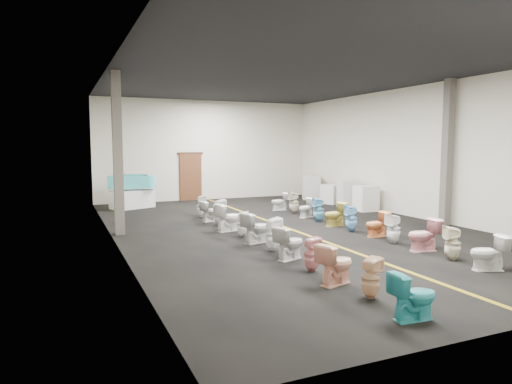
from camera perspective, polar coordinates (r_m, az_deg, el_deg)
floor at (r=13.83m, az=3.91°, el=-4.51°), size 16.00×16.00×0.00m
ceiling at (r=13.75m, az=4.04°, el=14.27°), size 16.00×16.00×0.00m
wall_back at (r=21.03m, az=-6.15°, el=5.20°), size 10.00×0.00×10.00m
wall_left at (r=12.14m, az=-17.53°, el=4.47°), size 0.00×16.00×16.00m
wall_right at (r=16.51m, az=19.62°, el=4.71°), size 0.00×16.00×16.00m
aisle_stripe at (r=13.83m, az=3.91°, el=-4.50°), size 0.12×15.60×0.01m
back_door at (r=20.80m, az=-8.17°, el=1.86°), size 1.00×0.10×2.10m
door_frame at (r=20.76m, az=-8.22°, el=4.81°), size 1.15×0.08×0.10m
column_left at (r=13.16m, az=-16.90°, el=4.58°), size 0.25×0.25×4.50m
column_right at (r=15.27m, az=22.78°, el=4.52°), size 0.25×0.25×4.50m
display_table at (r=18.70m, az=-15.21°, el=-0.87°), size 1.80×1.38×0.72m
bathtub at (r=18.63m, az=-15.26°, el=1.31°), size 1.86×0.75×0.55m
appliance_crate_a at (r=17.79m, az=13.56°, el=-0.78°), size 0.82×0.82×0.95m
appliance_crate_b at (r=18.65m, az=11.58°, el=-0.21°), size 0.99×0.99×1.10m
appliance_crate_c at (r=19.71m, az=9.46°, el=-0.26°), size 0.92×0.92×0.81m
appliance_crate_d at (r=21.16m, az=6.91°, el=0.58°), size 1.02×1.02×1.10m
toilet_left_0 at (r=7.04m, az=19.09°, el=-12.17°), size 0.72×0.44×0.70m
toilet_left_1 at (r=7.77m, az=14.16°, el=-10.39°), size 0.39×0.38×0.68m
toilet_left_2 at (r=8.40m, az=9.94°, el=-8.80°), size 0.83×0.63×0.75m
toilet_left_3 at (r=9.16m, az=6.96°, el=-7.73°), size 0.32×0.31×0.69m
toilet_left_4 at (r=10.05m, az=4.22°, el=-6.35°), size 0.82×0.64×0.74m
toilet_left_5 at (r=10.81m, az=2.13°, el=-5.29°), size 0.39×0.39×0.80m
toilet_left_6 at (r=11.67m, az=0.06°, el=-4.47°), size 0.87×0.65×0.79m
toilet_left_7 at (r=12.49m, az=-1.71°, el=-4.00°), size 0.42×0.42×0.70m
toilet_left_8 at (r=13.26m, az=-3.46°, el=-3.18°), size 0.88×0.64×0.81m
toilet_left_9 at (r=14.20m, az=-4.65°, el=-2.57°), size 0.41×0.40×0.82m
toilet_left_10 at (r=15.00m, az=-5.71°, el=-2.40°), size 0.74×0.54×0.67m
toilet_left_11 at (r=15.89m, az=-6.83°, el=-1.76°), size 0.43×0.42×0.78m
toilet_right_1 at (r=10.26m, az=27.05°, el=-6.78°), size 0.80×0.63×0.72m
toilet_right_2 at (r=10.81m, az=23.38°, el=-5.90°), size 0.45×0.45×0.75m
toilet_right_3 at (r=11.46m, az=20.22°, el=-5.07°), size 0.82×0.54×0.77m
toilet_right_4 at (r=12.12m, az=16.81°, el=-4.41°), size 0.40×0.39×0.76m
toilet_right_5 at (r=12.87m, az=14.89°, el=-3.93°), size 0.69×0.41×0.69m
toilet_right_6 at (r=13.46m, az=11.84°, el=-3.25°), size 0.42×0.41×0.77m
toilet_right_7 at (r=14.26m, az=9.85°, el=-2.77°), size 0.74×0.45×0.73m
toilet_right_8 at (r=15.03m, az=7.84°, el=-2.20°), size 0.41×0.41×0.79m
toilet_right_9 at (r=15.83m, az=6.32°, el=-1.99°), size 0.74×0.58×0.66m
toilet_right_10 at (r=16.78m, az=4.77°, el=-1.31°), size 0.40×0.39×0.79m
toilet_right_11 at (r=17.46m, az=2.99°, el=-1.21°), size 0.68×0.41×0.68m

